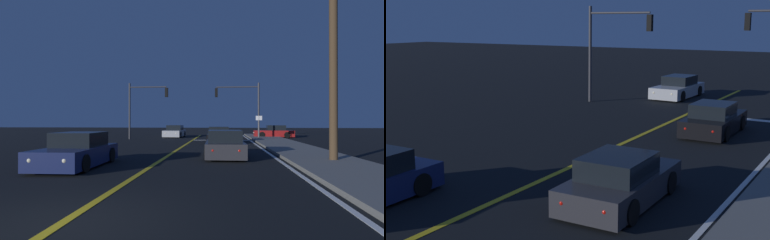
% 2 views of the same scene
% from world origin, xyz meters
% --- Properties ---
extents(lane_line_center, '(0.20, 43.27, 0.01)m').
position_xyz_m(lane_line_center, '(0.00, 12.73, 0.01)').
color(lane_line_center, gold).
rests_on(lane_line_center, ground).
extents(lane_line_edge_right, '(0.16, 43.27, 0.01)m').
position_xyz_m(lane_line_edge_right, '(5.34, 12.73, 0.01)').
color(lane_line_edge_right, white).
rests_on(lane_line_edge_right, ground).
extents(stop_bar, '(5.59, 0.50, 0.01)m').
position_xyz_m(stop_bar, '(2.79, 23.95, 0.01)').
color(stop_bar, white).
rests_on(stop_bar, ground).
extents(car_far_approaching_charcoal, '(1.99, 4.27, 1.34)m').
position_xyz_m(car_far_approaching_charcoal, '(2.90, 10.31, 0.58)').
color(car_far_approaching_charcoal, '#2D2D33').
rests_on(car_far_approaching_charcoal, ground).
extents(car_distant_tail_black, '(1.92, 4.29, 1.34)m').
position_xyz_m(car_distant_tail_black, '(2.49, 19.98, 0.58)').
color(car_distant_tail_black, black).
rests_on(car_distant_tail_black, ground).
extents(car_following_oncoming_silver, '(2.06, 4.68, 1.34)m').
position_xyz_m(car_following_oncoming_silver, '(-2.53, 29.20, 0.58)').
color(car_following_oncoming_silver, '#B2B5BA').
rests_on(car_following_oncoming_silver, ground).
extents(traffic_signal_far_left, '(3.95, 0.28, 5.55)m').
position_xyz_m(traffic_signal_far_left, '(-4.96, 24.85, 3.71)').
color(traffic_signal_far_left, '#38383D').
rests_on(traffic_signal_far_left, ground).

